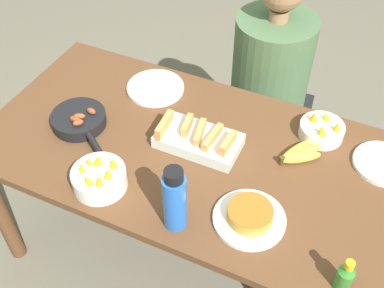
{
  "coord_description": "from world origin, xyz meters",
  "views": [
    {
      "loc": [
        0.53,
        -1.15,
        2.03
      ],
      "look_at": [
        0.0,
        0.0,
        0.74
      ],
      "focal_mm": 45.0,
      "sensor_mm": 36.0,
      "label": 1
    }
  ],
  "objects_px": {
    "fruit_bowl_citrus": "(322,129)",
    "water_bottle": "(175,200)",
    "banana_bunch": "(299,154)",
    "person_figure": "(267,100)",
    "frittata_plate_center": "(250,216)",
    "empty_plate_near_front": "(155,88)",
    "hot_sauce_bottle": "(345,276)",
    "melon_tray": "(198,139)",
    "empty_plate_far_left": "(384,164)",
    "fruit_bowl_mango": "(99,178)",
    "skillet": "(79,120)"
  },
  "relations": [
    {
      "from": "fruit_bowl_citrus",
      "to": "water_bottle",
      "type": "distance_m",
      "value": 0.7
    },
    {
      "from": "skillet",
      "to": "fruit_bowl_mango",
      "type": "xyz_separation_m",
      "value": [
        0.24,
        -0.23,
        0.01
      ]
    },
    {
      "from": "fruit_bowl_citrus",
      "to": "water_bottle",
      "type": "xyz_separation_m",
      "value": [
        -0.33,
        -0.61,
        0.09
      ]
    },
    {
      "from": "empty_plate_near_front",
      "to": "fruit_bowl_citrus",
      "type": "bearing_deg",
      "value": 1.57
    },
    {
      "from": "empty_plate_far_left",
      "to": "banana_bunch",
      "type": "bearing_deg",
      "value": -162.26
    },
    {
      "from": "melon_tray",
      "to": "banana_bunch",
      "type": "bearing_deg",
      "value": 15.44
    },
    {
      "from": "empty_plate_far_left",
      "to": "empty_plate_near_front",
      "type": "bearing_deg",
      "value": 177.89
    },
    {
      "from": "banana_bunch",
      "to": "person_figure",
      "type": "xyz_separation_m",
      "value": [
        -0.28,
        0.54,
        -0.26
      ]
    },
    {
      "from": "fruit_bowl_mango",
      "to": "hot_sauce_bottle",
      "type": "bearing_deg",
      "value": -1.73
    },
    {
      "from": "empty_plate_near_front",
      "to": "person_figure",
      "type": "distance_m",
      "value": 0.62
    },
    {
      "from": "hot_sauce_bottle",
      "to": "melon_tray",
      "type": "bearing_deg",
      "value": 150.7
    },
    {
      "from": "fruit_bowl_mango",
      "to": "water_bottle",
      "type": "bearing_deg",
      "value": -5.54
    },
    {
      "from": "banana_bunch",
      "to": "empty_plate_near_front",
      "type": "xyz_separation_m",
      "value": [
        -0.68,
        0.13,
        -0.01
      ]
    },
    {
      "from": "empty_plate_far_left",
      "to": "fruit_bowl_mango",
      "type": "bearing_deg",
      "value": -149.64
    },
    {
      "from": "empty_plate_far_left",
      "to": "water_bottle",
      "type": "bearing_deg",
      "value": -136.47
    },
    {
      "from": "skillet",
      "to": "fruit_bowl_citrus",
      "type": "height_order",
      "value": "fruit_bowl_citrus"
    },
    {
      "from": "empty_plate_far_left",
      "to": "water_bottle",
      "type": "relative_size",
      "value": 0.87
    },
    {
      "from": "melon_tray",
      "to": "frittata_plate_center",
      "type": "height_order",
      "value": "melon_tray"
    },
    {
      "from": "water_bottle",
      "to": "fruit_bowl_citrus",
      "type": "bearing_deg",
      "value": 61.37
    },
    {
      "from": "banana_bunch",
      "to": "person_figure",
      "type": "bearing_deg",
      "value": 117.43
    },
    {
      "from": "empty_plate_near_front",
      "to": "hot_sauce_bottle",
      "type": "distance_m",
      "value": 1.1
    },
    {
      "from": "empty_plate_near_front",
      "to": "banana_bunch",
      "type": "bearing_deg",
      "value": -10.88
    },
    {
      "from": "banana_bunch",
      "to": "person_figure",
      "type": "height_order",
      "value": "person_figure"
    },
    {
      "from": "banana_bunch",
      "to": "empty_plate_near_front",
      "type": "relative_size",
      "value": 0.72
    },
    {
      "from": "fruit_bowl_mango",
      "to": "fruit_bowl_citrus",
      "type": "height_order",
      "value": "fruit_bowl_mango"
    },
    {
      "from": "banana_bunch",
      "to": "person_figure",
      "type": "distance_m",
      "value": 0.67
    },
    {
      "from": "melon_tray",
      "to": "empty_plate_near_front",
      "type": "xyz_separation_m",
      "value": [
        -0.31,
        0.23,
        -0.02
      ]
    },
    {
      "from": "melon_tray",
      "to": "water_bottle",
      "type": "xyz_separation_m",
      "value": [
        0.08,
        -0.36,
        0.09
      ]
    },
    {
      "from": "hot_sauce_bottle",
      "to": "water_bottle",
      "type": "bearing_deg",
      "value": -179.56
    },
    {
      "from": "banana_bunch",
      "to": "melon_tray",
      "type": "distance_m",
      "value": 0.38
    },
    {
      "from": "empty_plate_far_left",
      "to": "fruit_bowl_citrus",
      "type": "distance_m",
      "value": 0.26
    },
    {
      "from": "fruit_bowl_citrus",
      "to": "hot_sauce_bottle",
      "type": "bearing_deg",
      "value": -70.24
    },
    {
      "from": "fruit_bowl_mango",
      "to": "water_bottle",
      "type": "height_order",
      "value": "water_bottle"
    },
    {
      "from": "empty_plate_near_front",
      "to": "fruit_bowl_citrus",
      "type": "distance_m",
      "value": 0.72
    },
    {
      "from": "banana_bunch",
      "to": "hot_sauce_bottle",
      "type": "height_order",
      "value": "hot_sauce_bottle"
    },
    {
      "from": "melon_tray",
      "to": "fruit_bowl_citrus",
      "type": "bearing_deg",
      "value": 31.37
    },
    {
      "from": "empty_plate_near_front",
      "to": "fruit_bowl_citrus",
      "type": "relative_size",
      "value": 1.43
    },
    {
      "from": "skillet",
      "to": "hot_sauce_bottle",
      "type": "xyz_separation_m",
      "value": [
        1.1,
        -0.26,
        0.03
      ]
    },
    {
      "from": "banana_bunch",
      "to": "fruit_bowl_citrus",
      "type": "distance_m",
      "value": 0.16
    },
    {
      "from": "fruit_bowl_citrus",
      "to": "water_bottle",
      "type": "relative_size",
      "value": 0.67
    },
    {
      "from": "empty_plate_near_front",
      "to": "person_figure",
      "type": "xyz_separation_m",
      "value": [
        0.39,
        0.42,
        -0.25
      ]
    },
    {
      "from": "frittata_plate_center",
      "to": "hot_sauce_bottle",
      "type": "height_order",
      "value": "hot_sauce_bottle"
    },
    {
      "from": "banana_bunch",
      "to": "empty_plate_near_front",
      "type": "bearing_deg",
      "value": 169.12
    },
    {
      "from": "melon_tray",
      "to": "hot_sauce_bottle",
      "type": "bearing_deg",
      "value": -29.3
    },
    {
      "from": "frittata_plate_center",
      "to": "empty_plate_near_front",
      "type": "bearing_deg",
      "value": 141.77
    },
    {
      "from": "banana_bunch",
      "to": "melon_tray",
      "type": "relative_size",
      "value": 0.56
    },
    {
      "from": "banana_bunch",
      "to": "frittata_plate_center",
      "type": "bearing_deg",
      "value": -101.13
    },
    {
      "from": "skillet",
      "to": "empty_plate_near_front",
      "type": "relative_size",
      "value": 1.27
    },
    {
      "from": "skillet",
      "to": "fruit_bowl_citrus",
      "type": "relative_size",
      "value": 1.83
    },
    {
      "from": "banana_bunch",
      "to": "water_bottle",
      "type": "bearing_deg",
      "value": -122.08
    }
  ]
}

